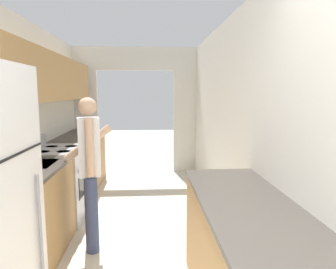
{
  "coord_description": "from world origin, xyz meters",
  "views": [
    {
      "loc": [
        0.27,
        -0.86,
        1.62
      ],
      "look_at": [
        0.52,
        3.18,
        1.05
      ],
      "focal_mm": 32.0,
      "sensor_mm": 36.0,
      "label": 1
    }
  ],
  "objects": [
    {
      "name": "person",
      "position": [
        -0.34,
        2.14,
        0.84
      ],
      "size": [
        0.51,
        0.43,
        1.57
      ],
      "rotation": [
        0.0,
        0.0,
        1.8
      ],
      "color": "#384266",
      "rests_on": "ground_plane"
    },
    {
      "name": "counter_left",
      "position": [
        -0.91,
        3.14,
        0.46
      ],
      "size": [
        0.62,
        3.85,
        0.91
      ],
      "color": "#B2844C",
      "rests_on": "ground_plane"
    },
    {
      "name": "wall_far_with_doorway",
      "position": [
        0.0,
        5.17,
        1.43
      ],
      "size": [
        2.82,
        0.06,
        2.5
      ],
      "color": "silver",
      "rests_on": "ground_plane"
    },
    {
      "name": "wall_left",
      "position": [
        -1.16,
        2.42,
        1.47
      ],
      "size": [
        0.38,
        7.54,
        2.5
      ],
      "color": "silver",
      "rests_on": "ground_plane"
    },
    {
      "name": "wall_right",
      "position": [
        1.24,
        1.97,
        1.25
      ],
      "size": [
        0.06,
        7.54,
        2.5
      ],
      "color": "silver",
      "rests_on": "ground_plane"
    },
    {
      "name": "counter_right",
      "position": [
        0.91,
        0.98,
        0.46
      ],
      "size": [
        0.62,
        1.67,
        0.91
      ],
      "color": "#B2844C",
      "rests_on": "ground_plane"
    },
    {
      "name": "range_oven",
      "position": [
        -0.9,
        2.94,
        0.46
      ],
      "size": [
        0.66,
        0.8,
        1.05
      ],
      "color": "#B7B7BC",
      "rests_on": "ground_plane"
    }
  ]
}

